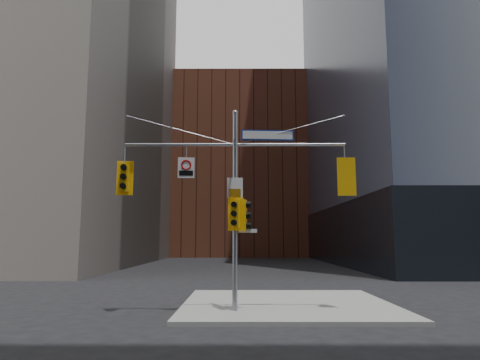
{
  "coord_description": "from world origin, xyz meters",
  "views": [
    {
      "loc": [
        0.22,
        -13.2,
        2.59
      ],
      "look_at": [
        0.18,
        2.0,
        4.7
      ],
      "focal_mm": 32.0,
      "sensor_mm": 36.0,
      "label": 1
    }
  ],
  "objects_px": {
    "signal_assembly": "(235,188)",
    "street_sign_blade": "(268,135)",
    "traffic_light_east_arm": "(345,177)",
    "traffic_light_pole_side": "(244,215)",
    "traffic_light_west_arm": "(124,177)",
    "traffic_light_pole_front": "(235,214)",
    "regulatory_sign_arm": "(186,167)"
  },
  "relations": [
    {
      "from": "traffic_light_west_arm",
      "to": "traffic_light_pole_side",
      "type": "relative_size",
      "value": 1.13
    },
    {
      "from": "traffic_light_west_arm",
      "to": "traffic_light_pole_side",
      "type": "bearing_deg",
      "value": -6.27
    },
    {
      "from": "street_sign_blade",
      "to": "traffic_light_pole_side",
      "type": "bearing_deg",
      "value": 176.17
    },
    {
      "from": "street_sign_blade",
      "to": "traffic_light_east_arm",
      "type": "bearing_deg",
      "value": -4.15
    },
    {
      "from": "traffic_light_east_arm",
      "to": "traffic_light_pole_side",
      "type": "bearing_deg",
      "value": -0.13
    },
    {
      "from": "signal_assembly",
      "to": "street_sign_blade",
      "type": "distance_m",
      "value": 2.27
    },
    {
      "from": "traffic_light_west_arm",
      "to": "street_sign_blade",
      "type": "bearing_deg",
      "value": -6.2
    },
    {
      "from": "regulatory_sign_arm",
      "to": "traffic_light_pole_front",
      "type": "bearing_deg",
      "value": -14.31
    },
    {
      "from": "signal_assembly",
      "to": "regulatory_sign_arm",
      "type": "distance_m",
      "value": 1.92
    },
    {
      "from": "regulatory_sign_arm",
      "to": "traffic_light_pole_side",
      "type": "bearing_deg",
      "value": -5.79
    },
    {
      "from": "traffic_light_west_arm",
      "to": "traffic_light_pole_front",
      "type": "bearing_deg",
      "value": -10.11
    },
    {
      "from": "traffic_light_east_arm",
      "to": "traffic_light_pole_side",
      "type": "height_order",
      "value": "traffic_light_east_arm"
    },
    {
      "from": "signal_assembly",
      "to": "traffic_light_pole_front",
      "type": "distance_m",
      "value": 0.98
    },
    {
      "from": "traffic_light_east_arm",
      "to": "regulatory_sign_arm",
      "type": "relative_size",
      "value": 1.82
    },
    {
      "from": "traffic_light_east_arm",
      "to": "street_sign_blade",
      "type": "height_order",
      "value": "street_sign_blade"
    },
    {
      "from": "street_sign_blade",
      "to": "traffic_light_pole_front",
      "type": "bearing_deg",
      "value": -171.22
    },
    {
      "from": "regulatory_sign_arm",
      "to": "street_sign_blade",
      "type": "bearing_deg",
      "value": -5.87
    },
    {
      "from": "traffic_light_pole_side",
      "to": "street_sign_blade",
      "type": "distance_m",
      "value": 3.04
    },
    {
      "from": "traffic_light_west_arm",
      "to": "traffic_light_east_arm",
      "type": "height_order",
      "value": "traffic_light_east_arm"
    },
    {
      "from": "signal_assembly",
      "to": "street_sign_blade",
      "type": "xyz_separation_m",
      "value": [
        1.19,
        0.0,
        1.93
      ]
    },
    {
      "from": "traffic_light_pole_side",
      "to": "traffic_light_pole_front",
      "type": "height_order",
      "value": "traffic_light_pole_front"
    },
    {
      "from": "traffic_light_pole_front",
      "to": "traffic_light_pole_side",
      "type": "bearing_deg",
      "value": 49.12
    },
    {
      "from": "traffic_light_east_arm",
      "to": "traffic_light_pole_front",
      "type": "xyz_separation_m",
      "value": [
        -3.96,
        -0.27,
        -1.33
      ]
    },
    {
      "from": "traffic_light_west_arm",
      "to": "regulatory_sign_arm",
      "type": "height_order",
      "value": "regulatory_sign_arm"
    },
    {
      "from": "signal_assembly",
      "to": "traffic_light_east_arm",
      "type": "bearing_deg",
      "value": 0.01
    },
    {
      "from": "traffic_light_pole_side",
      "to": "regulatory_sign_arm",
      "type": "relative_size",
      "value": 1.48
    },
    {
      "from": "traffic_light_pole_front",
      "to": "regulatory_sign_arm",
      "type": "bearing_deg",
      "value": -178.24
    },
    {
      "from": "traffic_light_pole_side",
      "to": "traffic_light_west_arm",
      "type": "bearing_deg",
      "value": 99.15
    },
    {
      "from": "traffic_light_west_arm",
      "to": "traffic_light_pole_front",
      "type": "height_order",
      "value": "traffic_light_west_arm"
    },
    {
      "from": "traffic_light_pole_side",
      "to": "signal_assembly",
      "type": "bearing_deg",
      "value": 99.24
    },
    {
      "from": "traffic_light_pole_front",
      "to": "street_sign_blade",
      "type": "height_order",
      "value": "street_sign_blade"
    },
    {
      "from": "traffic_light_pole_front",
      "to": "traffic_light_east_arm",
      "type": "bearing_deg",
      "value": 13.61
    }
  ]
}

